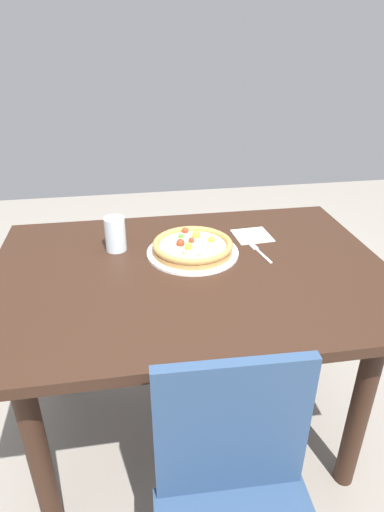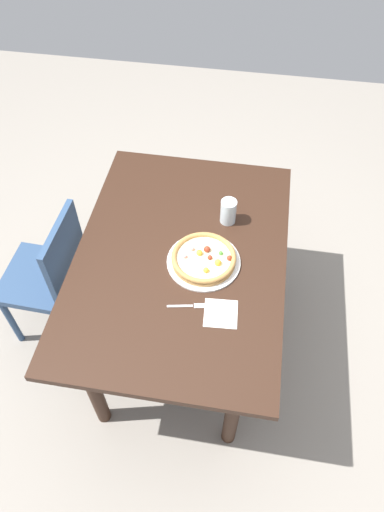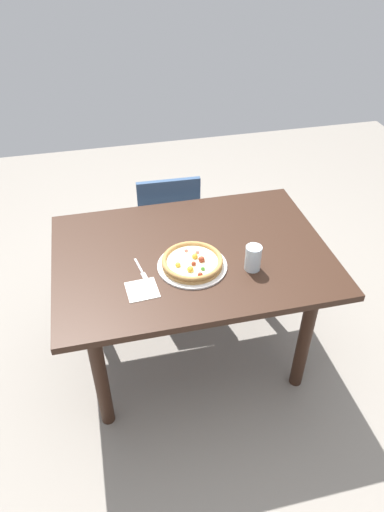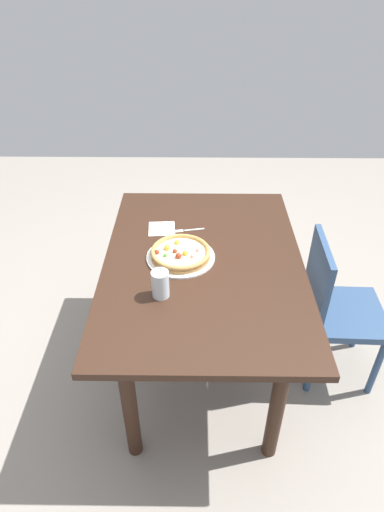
% 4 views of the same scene
% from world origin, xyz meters
% --- Properties ---
extents(ground_plane, '(6.00, 6.00, 0.00)m').
position_xyz_m(ground_plane, '(0.00, 0.00, 0.00)').
color(ground_plane, gray).
extents(dining_table, '(1.37, 0.97, 0.78)m').
position_xyz_m(dining_table, '(0.00, 0.00, 0.67)').
color(dining_table, '#331E14').
rests_on(dining_table, ground).
extents(chair_near, '(0.41, 0.41, 0.87)m').
position_xyz_m(chair_near, '(0.00, -0.70, 0.48)').
color(chair_near, navy).
rests_on(chair_near, ground).
extents(plate, '(0.34, 0.34, 0.01)m').
position_xyz_m(plate, '(0.02, 0.11, 0.78)').
color(plate, white).
rests_on(plate, dining_table).
extents(pizza, '(0.29, 0.29, 0.05)m').
position_xyz_m(pizza, '(0.02, 0.11, 0.81)').
color(pizza, '#B78447').
rests_on(pizza, plate).
extents(fork, '(0.05, 0.17, 0.00)m').
position_xyz_m(fork, '(0.27, 0.09, 0.78)').
color(fork, silver).
rests_on(fork, dining_table).
extents(drinking_glass, '(0.08, 0.08, 0.13)m').
position_xyz_m(drinking_glass, '(-0.25, 0.19, 0.84)').
color(drinking_glass, silver).
rests_on(drinking_glass, dining_table).
extents(napkin, '(0.15, 0.15, 0.00)m').
position_xyz_m(napkin, '(0.28, 0.22, 0.78)').
color(napkin, white).
rests_on(napkin, dining_table).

